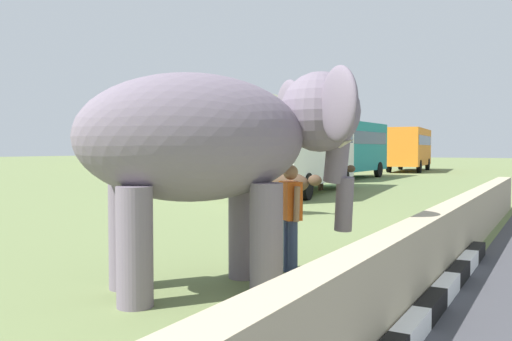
# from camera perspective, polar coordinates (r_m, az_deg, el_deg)

# --- Properties ---
(barrier_parapet) EXTENTS (28.00, 0.36, 1.00)m
(barrier_parapet) POSITION_cam_1_polar(r_m,az_deg,el_deg) (4.89, 10.46, -14.36)
(barrier_parapet) COLOR tan
(barrier_parapet) RESTS_ON ground_plane
(elephant) EXTENTS (3.91, 3.72, 3.01)m
(elephant) POSITION_cam_1_polar(r_m,az_deg,el_deg) (7.21, -3.82, 3.03)
(elephant) COLOR slate
(elephant) RESTS_ON ground_plane
(person_handler) EXTENTS (0.52, 0.54, 1.66)m
(person_handler) POSITION_cam_1_polar(r_m,az_deg,el_deg) (8.17, 3.69, -4.50)
(person_handler) COLOR navy
(person_handler) RESTS_ON ground_plane
(bus_white) EXTENTS (9.53, 3.63, 3.50)m
(bus_white) POSITION_cam_1_polar(r_m,az_deg,el_deg) (22.77, 4.83, 2.84)
(bus_white) COLOR silver
(bus_white) RESTS_ON ground_plane
(bus_teal) EXTENTS (8.66, 2.66, 3.50)m
(bus_teal) POSITION_cam_1_polar(r_m,az_deg,el_deg) (33.67, 9.66, 2.66)
(bus_teal) COLOR teal
(bus_teal) RESTS_ON ground_plane
(bus_orange) EXTENTS (9.25, 3.42, 3.50)m
(bus_orange) POSITION_cam_1_polar(r_m,az_deg,el_deg) (46.01, 16.05, 2.53)
(bus_orange) COLOR orange
(bus_orange) RESTS_ON ground_plane
(cow_near) EXTENTS (0.75, 1.91, 1.23)m
(cow_near) POSITION_cam_1_polar(r_m,az_deg,el_deg) (15.48, 3.18, -1.44)
(cow_near) COLOR #473323
(cow_near) RESTS_ON ground_plane
(cow_mid) EXTENTS (0.72, 1.91, 1.23)m
(cow_mid) POSITION_cam_1_polar(r_m,az_deg,el_deg) (24.12, 8.05, -0.08)
(cow_mid) COLOR #473323
(cow_mid) RESTS_ON ground_plane
(hill_east) EXTENTS (38.84, 31.07, 17.99)m
(hill_east) POSITION_cam_1_polar(r_m,az_deg,el_deg) (67.63, -2.01, 0.79)
(hill_east) COLOR #6D7359
(hill_east) RESTS_ON ground_plane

